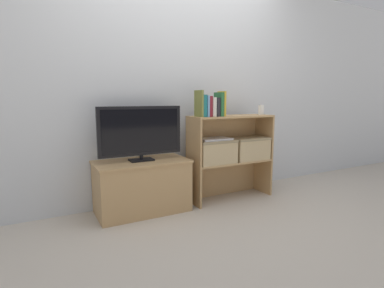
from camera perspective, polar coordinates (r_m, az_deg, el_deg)
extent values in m
plane|color=#BCB2A3|center=(3.01, 1.43, -12.36)|extent=(16.00, 16.00, 0.00)
cube|color=silver|center=(3.23, -2.72, 10.80)|extent=(10.00, 0.05, 2.40)
cube|color=tan|center=(2.93, -9.48, -8.11)|extent=(0.85, 0.44, 0.48)
cube|color=tan|center=(2.87, -9.60, -3.34)|extent=(0.87, 0.46, 0.02)
cube|color=black|center=(2.86, -9.61, -2.99)|extent=(0.22, 0.14, 0.01)
cylinder|color=black|center=(2.86, -9.62, -2.45)|extent=(0.04, 0.04, 0.04)
cube|color=black|center=(2.82, -9.75, 2.49)|extent=(0.79, 0.03, 0.46)
cube|color=black|center=(2.80, -9.62, 2.45)|extent=(0.73, 0.00, 0.40)
cube|color=tan|center=(3.08, 0.30, -7.76)|extent=(0.02, 0.31, 0.42)
cube|color=tan|center=(3.58, 13.22, -5.64)|extent=(0.02, 0.31, 0.42)
cube|color=tan|center=(3.42, 5.85, -6.11)|extent=(0.88, 0.02, 0.42)
cube|color=tan|center=(3.26, 7.33, -3.30)|extent=(0.88, 0.31, 0.02)
cube|color=tan|center=(2.98, 0.31, 0.58)|extent=(0.02, 0.31, 0.48)
cube|color=tan|center=(3.50, 13.48, 1.53)|extent=(0.02, 0.31, 0.48)
cube|color=tan|center=(3.34, 5.97, 1.39)|extent=(0.88, 0.02, 0.48)
cube|color=tan|center=(3.20, 7.50, 5.23)|extent=(0.88, 0.31, 0.02)
cube|color=olive|center=(2.92, 1.32, 7.70)|extent=(0.02, 0.16, 0.26)
cube|color=#1E7075|center=(2.94, 1.93, 7.29)|extent=(0.04, 0.14, 0.21)
cube|color=#709ECC|center=(2.96, 2.46, 7.23)|extent=(0.02, 0.16, 0.21)
cube|color=maroon|center=(2.97, 3.00, 7.17)|extent=(0.04, 0.13, 0.20)
cube|color=silver|center=(3.00, 3.78, 7.06)|extent=(0.04, 0.12, 0.19)
cube|color=#232328|center=(3.02, 4.50, 7.03)|extent=(0.04, 0.13, 0.19)
cube|color=#286638|center=(3.04, 5.13, 7.53)|extent=(0.03, 0.14, 0.24)
cube|color=gold|center=(3.06, 5.68, 7.64)|extent=(0.02, 0.13, 0.25)
cube|color=white|center=(3.44, 13.02, 6.37)|extent=(0.05, 0.04, 0.11)
cylinder|color=silver|center=(3.44, 13.06, 7.50)|extent=(0.01, 0.01, 0.03)
cube|color=tan|center=(3.10, 4.20, -1.42)|extent=(0.41, 0.27, 0.24)
cube|color=#917E5B|center=(3.09, 4.22, 0.56)|extent=(0.42, 0.28, 0.02)
cube|color=tan|center=(3.36, 10.61, -0.78)|extent=(0.41, 0.27, 0.24)
cube|color=#917E5B|center=(3.34, 10.66, 1.05)|extent=(0.42, 0.28, 0.02)
cube|color=#BCBCC1|center=(3.08, 4.23, 0.96)|extent=(0.34, 0.22, 0.02)
cylinder|color=#99999E|center=(3.08, 4.23, 1.17)|extent=(0.02, 0.02, 0.00)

